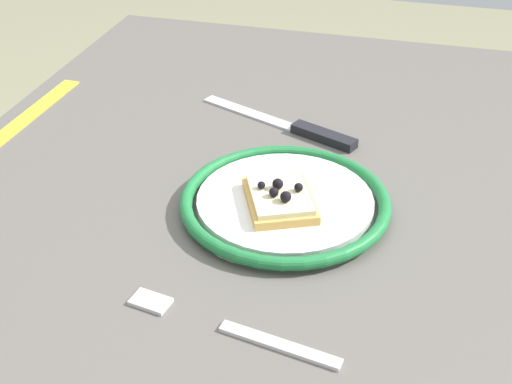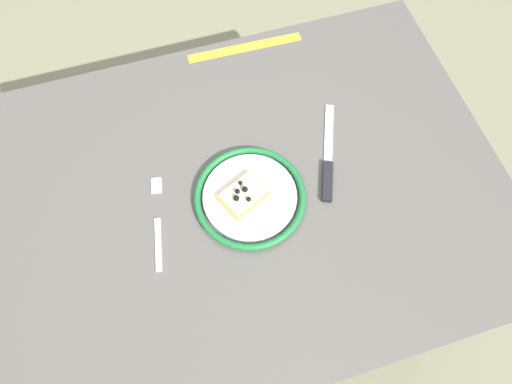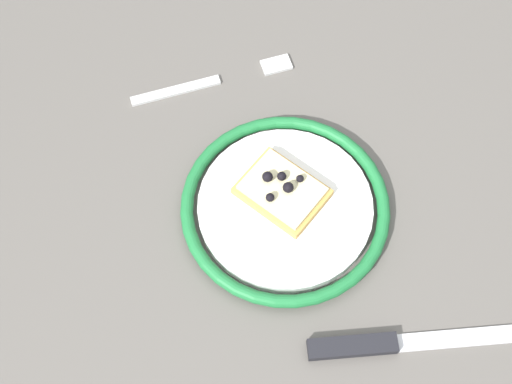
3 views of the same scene
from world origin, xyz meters
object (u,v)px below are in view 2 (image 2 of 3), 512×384
at_px(fork, 158,221).
at_px(measuring_tape, 245,48).
at_px(dining_table, 247,204).
at_px(knife, 328,168).
at_px(plate, 248,197).
at_px(pizza_slice_near, 243,194).

bearing_deg(fork, measuring_tape, 52.36).
distance_m(dining_table, knife, 0.20).
xyz_separation_m(fork, measuring_tape, (0.29, 0.38, -0.00)).
relative_size(plate, measuring_tape, 0.82).
height_order(plate, fork, plate).
height_order(knife, fork, knife).
bearing_deg(measuring_tape, plate, -103.62).
bearing_deg(dining_table, knife, -1.81).
xyz_separation_m(dining_table, knife, (0.18, -0.01, 0.09)).
relative_size(dining_table, fork, 5.35).
relative_size(pizza_slice_near, fork, 0.54).
relative_size(dining_table, pizza_slice_near, 9.86).
xyz_separation_m(plate, measuring_tape, (0.11, 0.39, -0.01)).
height_order(dining_table, knife, knife).
bearing_deg(measuring_tape, knife, -76.75).
bearing_deg(fork, dining_table, 5.42).
bearing_deg(measuring_tape, dining_table, -103.93).
distance_m(plate, fork, 0.19).
bearing_deg(measuring_tape, pizza_slice_near, -104.99).
distance_m(knife, fork, 0.37).
bearing_deg(dining_table, measuring_tape, 74.24).
bearing_deg(knife, plate, -174.36).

